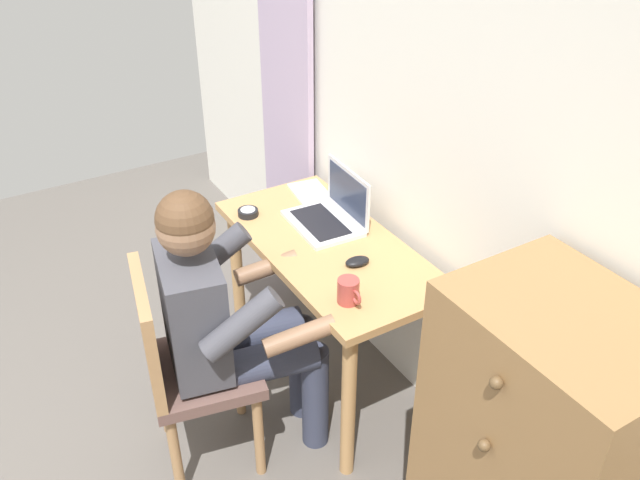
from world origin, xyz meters
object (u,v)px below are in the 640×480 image
at_px(desk, 328,269).
at_px(desk_clock, 248,212).
at_px(computer_mouse, 357,261).
at_px(dresser, 537,463).
at_px(notebook_pad, 310,192).
at_px(coffee_mug, 349,291).
at_px(person_seated, 228,314).
at_px(chair, 184,363).
at_px(laptop, 331,213).

bearing_deg(desk, desk_clock, -153.20).
distance_m(computer_mouse, desk_clock, 0.60).
distance_m(dresser, notebook_pad, 1.58).
distance_m(computer_mouse, coffee_mug, 0.24).
distance_m(person_seated, computer_mouse, 0.54).
relative_size(computer_mouse, notebook_pad, 0.48).
bearing_deg(chair, desk, 99.17).
bearing_deg(notebook_pad, chair, -49.85).
xyz_separation_m(desk_clock, coffee_mug, (0.75, 0.04, 0.03)).
xyz_separation_m(dresser, computer_mouse, (-0.96, -0.03, 0.19)).
xyz_separation_m(laptop, computer_mouse, (0.33, -0.08, -0.04)).
relative_size(dresser, desk_clock, 12.80).
bearing_deg(dresser, desk, -178.03).
bearing_deg(desk_clock, dresser, 8.47).
height_order(chair, desk_clock, chair).
bearing_deg(coffee_mug, desk_clock, -176.73).
distance_m(dresser, computer_mouse, 0.98).
xyz_separation_m(desk, notebook_pad, (-0.41, 0.15, 0.14)).
bearing_deg(person_seated, desk, 105.67).
bearing_deg(person_seated, desk_clock, 147.25).
relative_size(dresser, laptop, 3.27).
height_order(chair, computer_mouse, chair).
bearing_deg(desk_clock, notebook_pad, 96.71).
distance_m(desk, desk_clock, 0.44).
bearing_deg(desk_clock, laptop, 49.39).
bearing_deg(coffee_mug, dresser, 13.34).
height_order(desk, dresser, dresser).
bearing_deg(dresser, coffee_mug, -166.66).
relative_size(chair, desk_clock, 9.95).
bearing_deg(laptop, dresser, -2.38).
bearing_deg(chair, computer_mouse, 83.45).
height_order(desk, computer_mouse, computer_mouse).
relative_size(person_seated, laptop, 3.44).
xyz_separation_m(dresser, person_seated, (-1.01, -0.56, 0.11)).
height_order(person_seated, coffee_mug, person_seated).
height_order(dresser, computer_mouse, dresser).
height_order(computer_mouse, notebook_pad, computer_mouse).
xyz_separation_m(chair, desk_clock, (-0.48, 0.51, 0.26)).
distance_m(notebook_pad, coffee_mug, 0.84).
xyz_separation_m(chair, person_seated, (0.03, 0.18, 0.18)).
xyz_separation_m(chair, laptop, (-0.24, 0.79, 0.29)).
xyz_separation_m(computer_mouse, notebook_pad, (-0.61, 0.14, -0.01)).
distance_m(laptop, desk_clock, 0.37).
height_order(dresser, coffee_mug, dresser).
bearing_deg(computer_mouse, desk_clock, -153.85).
xyz_separation_m(desk, chair, (0.11, -0.70, -0.11)).
bearing_deg(desk_clock, desk, 26.80).
bearing_deg(chair, desk_clock, 133.35).
bearing_deg(computer_mouse, notebook_pad, 173.99).
distance_m(desk, dresser, 1.16).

